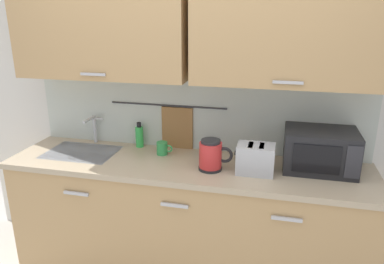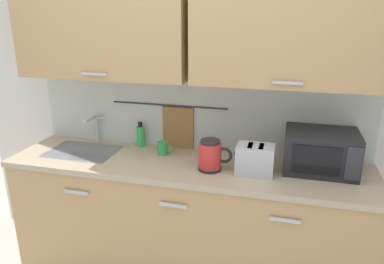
{
  "view_description": "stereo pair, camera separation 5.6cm",
  "coord_description": "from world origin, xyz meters",
  "px_view_note": "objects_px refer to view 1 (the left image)",
  "views": [
    {
      "loc": [
        0.59,
        -1.99,
        1.91
      ],
      "look_at": [
        0.03,
        0.33,
        1.12
      ],
      "focal_mm": 34.56,
      "sensor_mm": 36.0,
      "label": 1
    },
    {
      "loc": [
        0.64,
        -1.98,
        1.91
      ],
      "look_at": [
        0.03,
        0.33,
        1.12
      ],
      "focal_mm": 34.56,
      "sensor_mm": 36.0,
      "label": 2
    }
  ],
  "objects_px": {
    "electric_kettle": "(211,155)",
    "toaster": "(255,159)",
    "microwave": "(320,150)",
    "mug_by_kettle": "(205,150)",
    "mug_near_sink": "(162,148)",
    "dish_soap_bottle": "(139,136)"
  },
  "relations": [
    {
      "from": "electric_kettle",
      "to": "toaster",
      "type": "relative_size",
      "value": 0.89
    },
    {
      "from": "microwave",
      "to": "toaster",
      "type": "distance_m",
      "value": 0.44
    },
    {
      "from": "mug_by_kettle",
      "to": "electric_kettle",
      "type": "bearing_deg",
      "value": -69.32
    },
    {
      "from": "electric_kettle",
      "to": "mug_near_sink",
      "type": "height_order",
      "value": "electric_kettle"
    },
    {
      "from": "microwave",
      "to": "electric_kettle",
      "type": "xyz_separation_m",
      "value": [
        -0.69,
        -0.17,
        -0.03
      ]
    },
    {
      "from": "microwave",
      "to": "toaster",
      "type": "xyz_separation_m",
      "value": [
        -0.41,
        -0.15,
        -0.04
      ]
    },
    {
      "from": "microwave",
      "to": "electric_kettle",
      "type": "height_order",
      "value": "microwave"
    },
    {
      "from": "toaster",
      "to": "mug_by_kettle",
      "type": "bearing_deg",
      "value": 151.54
    },
    {
      "from": "toaster",
      "to": "mug_near_sink",
      "type": "bearing_deg",
      "value": 166.49
    },
    {
      "from": "dish_soap_bottle",
      "to": "toaster",
      "type": "height_order",
      "value": "dish_soap_bottle"
    },
    {
      "from": "mug_near_sink",
      "to": "toaster",
      "type": "xyz_separation_m",
      "value": [
        0.68,
        -0.16,
        0.05
      ]
    },
    {
      "from": "electric_kettle",
      "to": "toaster",
      "type": "bearing_deg",
      "value": 3.78
    },
    {
      "from": "microwave",
      "to": "toaster",
      "type": "bearing_deg",
      "value": -159.3
    },
    {
      "from": "microwave",
      "to": "electric_kettle",
      "type": "distance_m",
      "value": 0.72
    },
    {
      "from": "microwave",
      "to": "dish_soap_bottle",
      "type": "xyz_separation_m",
      "value": [
        -1.31,
        0.13,
        -0.05
      ]
    },
    {
      "from": "microwave",
      "to": "electric_kettle",
      "type": "bearing_deg",
      "value": -166.03
    },
    {
      "from": "electric_kettle",
      "to": "dish_soap_bottle",
      "type": "xyz_separation_m",
      "value": [
        -0.62,
        0.3,
        -0.01
      ]
    },
    {
      "from": "mug_near_sink",
      "to": "electric_kettle",
      "type": "bearing_deg",
      "value": -24.82
    },
    {
      "from": "dish_soap_bottle",
      "to": "toaster",
      "type": "distance_m",
      "value": 0.95
    },
    {
      "from": "electric_kettle",
      "to": "mug_near_sink",
      "type": "relative_size",
      "value": 1.89
    },
    {
      "from": "microwave",
      "to": "toaster",
      "type": "relative_size",
      "value": 1.8
    },
    {
      "from": "electric_kettle",
      "to": "mug_near_sink",
      "type": "xyz_separation_m",
      "value": [
        -0.4,
        0.18,
        -0.05
      ]
    }
  ]
}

